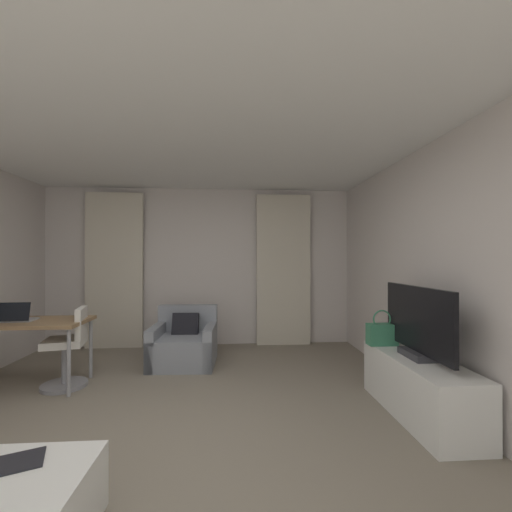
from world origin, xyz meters
The scene contains 14 objects.
ground_plane centered at (0.00, 0.00, 0.00)m, with size 12.00×12.00×0.00m, color gray.
wall_window centered at (0.00, 3.03, 1.30)m, with size 5.12×0.06×2.60m.
wall_right centered at (2.53, 0.00, 1.30)m, with size 0.06×6.12×2.60m.
ceiling centered at (0.00, 0.00, 2.63)m, with size 5.12×6.12×0.06m, color white.
curtain_left_panel centered at (-1.38, 2.90, 1.25)m, with size 0.90×0.06×2.50m.
curtain_right_panel centered at (1.38, 2.90, 1.25)m, with size 0.90×0.06×2.50m.
armchair centered at (-0.13, 1.99, 0.26)m, with size 0.87×0.84×0.76m.
desk centered at (-1.79, 1.25, 0.68)m, with size 1.33×0.64×0.75m.
desk_chair centered at (-1.32, 1.26, 0.39)m, with size 0.48×0.48×0.88m.
laptop centered at (-1.83, 1.21, 0.79)m, with size 0.34×0.27×0.22m.
magazine_open centered at (-0.62, -0.81, 0.38)m, with size 0.34×0.29×0.01m.
tv_console centered at (2.22, 0.30, 0.26)m, with size 0.48×1.34×0.53m.
tv_flatscreen centered at (2.22, 0.32, 0.84)m, with size 0.20×1.08×0.65m.
handbag_primary centered at (2.09, 0.78, 0.65)m, with size 0.30×0.14×0.37m.
Camera 1 is at (0.52, -2.64, 1.44)m, focal length 23.49 mm.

